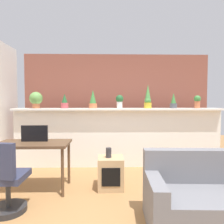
{
  "coord_description": "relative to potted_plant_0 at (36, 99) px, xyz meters",
  "views": [
    {
      "loc": [
        -0.24,
        -2.38,
        1.38
      ],
      "look_at": [
        -0.15,
        1.38,
        1.19
      ],
      "focal_mm": 33.22,
      "sensor_mm": 36.0,
      "label": 1
    }
  ],
  "objects": [
    {
      "name": "potted_plant_6",
      "position": [
        3.38,
        -0.02,
        -0.04
      ],
      "size": [
        0.14,
        0.14,
        0.27
      ],
      "color": "#C66B42",
      "rests_on": "plant_shelf"
    },
    {
      "name": "potted_plant_1",
      "position": [
        0.59,
        0.03,
        -0.06
      ],
      "size": [
        0.15,
        0.15,
        0.3
      ],
      "color": "#B7474C",
      "rests_on": "plant_shelf"
    },
    {
      "name": "plant_shelf",
      "position": [
        1.71,
        0.0,
        -0.21
      ],
      "size": [
        4.35,
        0.34,
        0.04
      ],
      "primitive_type": "cube",
      "color": "white",
      "rests_on": "divider_wall"
    },
    {
      "name": "potted_plant_5",
      "position": [
        2.88,
        0.01,
        -0.06
      ],
      "size": [
        0.15,
        0.15,
        0.32
      ],
      "color": "#4C4C51",
      "rests_on": "plant_shelf"
    },
    {
      "name": "side_cube_shelf",
      "position": [
        1.53,
        -1.1,
        -1.19
      ],
      "size": [
        0.4,
        0.41,
        0.5
      ],
      "color": "tan",
      "rests_on": "ground"
    },
    {
      "name": "potted_plant_0",
      "position": [
        0.0,
        0.0,
        0.0
      ],
      "size": [
        0.27,
        0.27,
        0.34
      ],
      "color": "#C66B42",
      "rests_on": "plant_shelf"
    },
    {
      "name": "vase_on_shelf",
      "position": [
        1.5,
        -1.11,
        -0.86
      ],
      "size": [
        0.09,
        0.09,
        0.15
      ],
      "primitive_type": "cylinder",
      "color": "#2D2D33",
      "rests_on": "side_cube_shelf"
    },
    {
      "name": "ground_plane",
      "position": [
        1.71,
        -1.96,
        -1.44
      ],
      "size": [
        12.0,
        12.0,
        0.0
      ],
      "primitive_type": "plane",
      "color": "#9E7042"
    },
    {
      "name": "office_chair",
      "position": [
        0.22,
        -1.83,
        -1.05
      ],
      "size": [
        0.48,
        0.48,
        0.91
      ],
      "color": "#262628",
      "rests_on": "ground"
    },
    {
      "name": "divider_wall",
      "position": [
        1.71,
        0.04,
        -0.83
      ],
      "size": [
        4.35,
        0.16,
        1.21
      ],
      "primitive_type": "cube",
      "color": "white",
      "rests_on": "ground"
    },
    {
      "name": "couch",
      "position": [
        2.69,
        -2.12,
        -1.15
      ],
      "size": [
        1.59,
        0.83,
        0.8
      ],
      "color": "slate",
      "rests_on": "ground"
    },
    {
      "name": "desk",
      "position": [
        0.33,
        -1.13,
        -0.77
      ],
      "size": [
        1.1,
        0.6,
        0.75
      ],
      "color": "brown",
      "rests_on": "ground"
    },
    {
      "name": "tv_monitor",
      "position": [
        0.32,
        -1.05,
        -0.56
      ],
      "size": [
        0.41,
        0.04,
        0.26
      ],
      "primitive_type": "cube",
      "color": "black",
      "rests_on": "desk"
    },
    {
      "name": "potted_plant_4",
      "position": [
        2.33,
        -0.02,
        0.02
      ],
      "size": [
        0.16,
        0.16,
        0.5
      ],
      "color": "gold",
      "rests_on": "plant_shelf"
    },
    {
      "name": "potted_plant_3",
      "position": [
        1.74,
        0.02,
        -0.03
      ],
      "size": [
        0.16,
        0.16,
        0.28
      ],
      "color": "silver",
      "rests_on": "plant_shelf"
    },
    {
      "name": "brick_wall_behind",
      "position": [
        1.71,
        0.64,
        -0.19
      ],
      "size": [
        4.35,
        0.1,
        2.5
      ],
      "primitive_type": "cube",
      "color": "brown",
      "rests_on": "ground"
    },
    {
      "name": "potted_plant_2",
      "position": [
        1.18,
        0.02,
        -0.02
      ],
      "size": [
        0.17,
        0.17,
        0.39
      ],
      "color": "#C66B42",
      "rests_on": "plant_shelf"
    }
  ]
}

